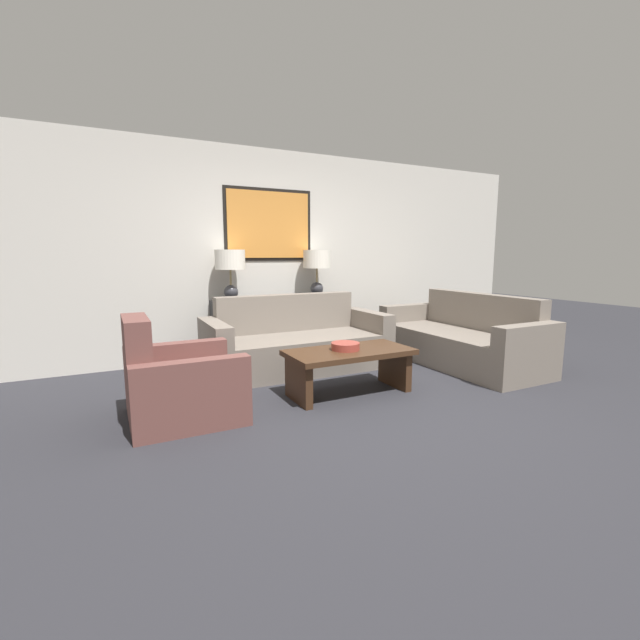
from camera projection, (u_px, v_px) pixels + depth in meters
ground_plane at (365, 408)px, 3.72m from camera, size 20.00×20.00×0.00m
back_wall at (268, 254)px, 5.62m from camera, size 8.29×0.12×2.65m
console_table at (277, 328)px, 5.52m from camera, size 1.62×0.40×0.76m
table_lamp_left at (230, 265)px, 5.14m from camera, size 0.36×0.36×0.62m
table_lamp_right at (317, 264)px, 5.66m from camera, size 0.36×0.36×0.62m
couch_by_back_wall at (297, 345)px, 4.98m from camera, size 2.09×0.89×0.85m
couch_by_side at (461, 340)px, 5.22m from camera, size 0.89×2.09×0.85m
coffee_table at (349, 361)px, 4.07m from camera, size 1.20×0.59×0.43m
decorative_bowl at (345, 346)px, 4.05m from camera, size 0.27×0.27×0.07m
armchair_near_back_wall at (179, 385)px, 3.47m from camera, size 0.86×0.85×0.85m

